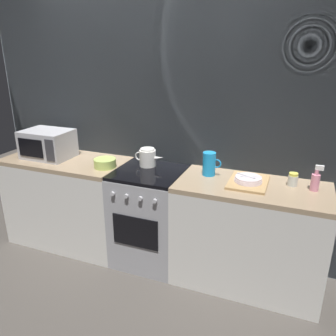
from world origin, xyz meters
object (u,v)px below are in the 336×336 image
Objects in this scene: mixing_bowl at (105,163)px; spray_bottle at (316,181)px; dish_pile at (248,181)px; microwave at (48,144)px; kettle at (148,157)px; pitcher at (209,164)px; spice_jar at (293,179)px; stove_unit at (150,216)px.

spray_bottle is at bearing 4.47° from mixing_bowl.
mixing_bowl is 1.27m from dish_pile.
microwave is 1.62× the size of kettle.
microwave reaches higher than dish_pile.
mixing_bowl is 1.00× the size of pitcher.
spice_jar is (0.67, 0.02, -0.05)m from pitcher.
microwave is at bearing -178.93° from dish_pile.
mixing_bowl reaches higher than stove_unit.
pitcher reaches higher than kettle.
pitcher reaches higher than spice_jar.
microwave is at bearing -172.96° from kettle.
stove_unit is 1.96× the size of microwave.
spice_jar is at bearing 5.46° from stove_unit.
mixing_bowl is (-0.41, -0.06, 0.49)m from stove_unit.
spice_jar is (2.27, 0.12, -0.08)m from microwave.
kettle is 0.39m from mixing_bowl.
kettle is 1.42× the size of pitcher.
kettle is 0.93m from dish_pile.
microwave is at bearing 175.58° from mixing_bowl.
spray_bottle is (0.16, -0.04, 0.03)m from spice_jar.
dish_pile is 0.50m from spray_bottle.
pitcher is 0.67m from spice_jar.
pitcher is at bearing 10.71° from stove_unit.
kettle is at bearing 179.87° from spice_jar.
stove_unit is at bearing 0.47° from microwave.
kettle is at bearing 178.14° from pitcher.
pitcher reaches higher than mixing_bowl.
microwave reaches higher than spice_jar.
spice_jar is at bearing 1.37° from pitcher.
kettle is 1.42m from spray_bottle.
mixing_bowl is (0.67, -0.05, -0.10)m from microwave.
mixing_bowl is at bearing -152.72° from kettle.
mixing_bowl is (-0.34, -0.18, -0.04)m from kettle.
mixing_bowl is at bearing -170.28° from pitcher.
stove_unit is 3.16× the size of kettle.
kettle is at bearing 7.04° from microwave.
spice_jar is 0.17m from spray_bottle.
stove_unit is 8.57× the size of spice_jar.
microwave is 0.68m from mixing_bowl.
spray_bottle reaches higher than pitcher.
spray_bottle is at bearing 2.01° from microwave.
pitcher is 0.99× the size of spray_bottle.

